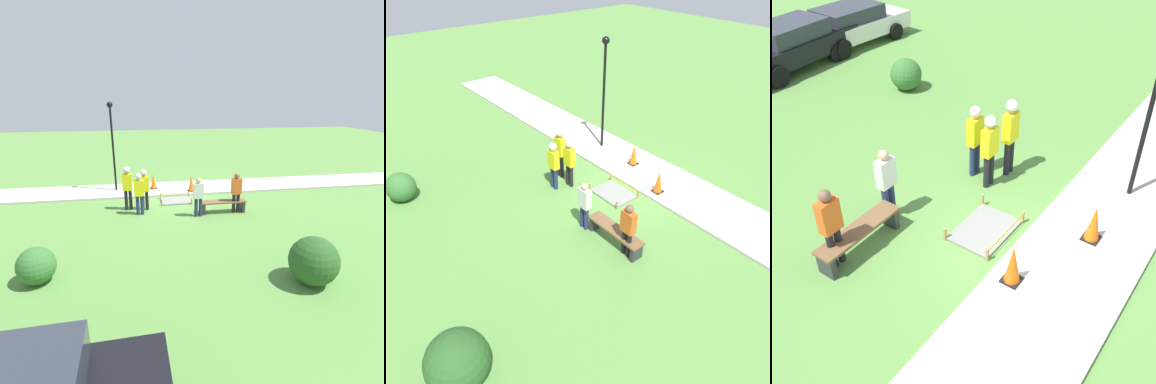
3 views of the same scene
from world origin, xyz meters
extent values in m
plane|color=#5B8E42|center=(0.00, 0.00, 0.00)|extent=(60.00, 60.00, 0.00)
cube|color=#BCB7AD|center=(0.00, -1.14, 0.05)|extent=(28.00, 2.27, 0.10)
cube|color=gray|center=(0.11, 0.74, 0.03)|extent=(1.34, 0.99, 0.06)
cube|color=tan|center=(-0.56, 0.25, 0.15)|extent=(0.05, 0.05, 0.29)
cube|color=tan|center=(0.78, 0.25, 0.15)|extent=(0.05, 0.05, 0.29)
cube|color=tan|center=(-0.56, 1.24, 0.15)|extent=(0.05, 0.05, 0.29)
cube|color=tan|center=(0.78, 1.24, 0.15)|extent=(0.05, 0.05, 0.29)
cube|color=yellow|center=(0.11, 0.25, 0.22)|extent=(1.34, 0.00, 0.04)
cube|color=black|center=(-0.81, -0.43, 0.11)|extent=(0.34, 0.34, 0.02)
cone|color=orange|center=(-0.81, -0.43, 0.51)|extent=(0.29, 0.29, 0.77)
cube|color=black|center=(1.03, -1.14, 0.11)|extent=(0.34, 0.34, 0.02)
cone|color=orange|center=(1.03, -1.14, 0.51)|extent=(0.29, 0.29, 0.76)
cube|color=#2D2D33|center=(-2.53, 2.42, 0.23)|extent=(0.12, 0.40, 0.45)
cube|color=#2D2D33|center=(-0.85, 2.42, 0.23)|extent=(0.12, 0.40, 0.45)
cube|color=brown|center=(-1.69, 2.42, 0.48)|extent=(1.88, 0.44, 0.06)
cylinder|color=black|center=(1.42, 1.56, 0.41)|extent=(0.14, 0.14, 0.82)
cylinder|color=black|center=(1.60, 1.56, 0.41)|extent=(0.14, 0.14, 0.82)
cube|color=yellow|center=(1.51, 1.56, 1.14)|extent=(0.40, 0.22, 0.65)
sphere|color=#A37A5B|center=(1.51, 1.56, 1.57)|extent=(0.22, 0.22, 0.22)
sphere|color=white|center=(1.51, 1.56, 1.63)|extent=(0.25, 0.25, 0.25)
cylinder|color=black|center=(2.11, 1.44, 0.44)|extent=(0.14, 0.14, 0.87)
cylinder|color=black|center=(2.29, 1.44, 0.44)|extent=(0.14, 0.14, 0.87)
cube|color=yellow|center=(2.20, 1.44, 1.22)|extent=(0.40, 0.22, 0.69)
sphere|color=#A37A5B|center=(2.20, 1.44, 1.68)|extent=(0.24, 0.24, 0.24)
sphere|color=white|center=(2.20, 1.44, 1.74)|extent=(0.27, 0.27, 0.27)
cylinder|color=navy|center=(1.62, 2.08, 0.40)|extent=(0.14, 0.14, 0.81)
cylinder|color=navy|center=(1.80, 2.08, 0.40)|extent=(0.14, 0.14, 0.81)
cube|color=yellow|center=(1.71, 2.08, 1.13)|extent=(0.40, 0.22, 0.64)
sphere|color=tan|center=(1.71, 2.08, 1.56)|extent=(0.22, 0.22, 0.22)
sphere|color=white|center=(1.71, 2.08, 1.62)|extent=(0.25, 0.25, 0.25)
cylinder|color=black|center=(-2.30, 2.49, 0.41)|extent=(0.14, 0.14, 0.82)
cylinder|color=black|center=(-2.12, 2.49, 0.41)|extent=(0.14, 0.14, 0.82)
cube|color=#E55B1E|center=(-2.21, 2.49, 1.14)|extent=(0.40, 0.22, 0.65)
sphere|color=brown|center=(-2.21, 2.49, 1.58)|extent=(0.22, 0.22, 0.22)
cylinder|color=navy|center=(-0.69, 2.65, 0.39)|extent=(0.14, 0.14, 0.77)
cylinder|color=navy|center=(-0.51, 2.65, 0.39)|extent=(0.14, 0.14, 0.77)
cube|color=silver|center=(-0.60, 2.65, 1.08)|extent=(0.40, 0.22, 0.61)
sphere|color=tan|center=(-0.60, 2.65, 1.49)|extent=(0.21, 0.21, 0.21)
cylinder|color=black|center=(2.92, -1.23, 2.13)|extent=(0.10, 0.10, 4.05)
cube|color=white|center=(6.18, 10.75, 0.60)|extent=(4.75, 2.10, 0.59)
cube|color=#2D333D|center=(6.18, 10.75, 1.14)|extent=(2.42, 1.74, 0.50)
cylinder|color=black|center=(7.68, 11.56, 0.30)|extent=(0.62, 0.28, 0.61)
cylinder|color=black|center=(7.56, 9.75, 0.30)|extent=(0.62, 0.28, 0.61)
cylinder|color=black|center=(4.80, 11.74, 0.30)|extent=(0.62, 0.28, 0.61)
cylinder|color=black|center=(4.69, 9.93, 0.30)|extent=(0.62, 0.28, 0.61)
cube|color=black|center=(3.51, 10.71, 0.66)|extent=(4.65, 1.93, 0.64)
cube|color=#2D333D|center=(3.51, 10.71, 1.25)|extent=(2.35, 1.62, 0.54)
cylinder|color=black|center=(4.90, 11.63, 0.34)|extent=(0.69, 0.27, 0.69)
cylinder|color=black|center=(4.97, 9.89, 0.34)|extent=(0.69, 0.27, 0.69)
cylinder|color=black|center=(2.13, 9.78, 0.34)|extent=(0.69, 0.27, 0.69)
sphere|color=#387033|center=(4.33, 6.41, 0.49)|extent=(0.97, 0.97, 0.97)
camera|label=1|loc=(1.45, 13.71, 4.66)|focal=28.00mm
camera|label=2|loc=(-7.29, 8.31, 7.35)|focal=35.00mm
camera|label=3|loc=(-6.11, -3.13, 6.49)|focal=45.00mm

